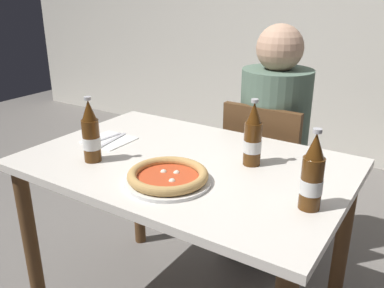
# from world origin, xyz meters

# --- Properties ---
(dining_table_main) EXTENTS (1.20, 0.80, 0.75)m
(dining_table_main) POSITION_xyz_m (0.00, 0.00, 0.64)
(dining_table_main) COLOR silver
(dining_table_main) RESTS_ON ground_plane
(chair_behind_table) EXTENTS (0.41, 0.41, 0.85)m
(chair_behind_table) POSITION_xyz_m (0.09, 0.61, 0.48)
(chair_behind_table) COLOR brown
(chair_behind_table) RESTS_ON ground_plane
(diner_seated) EXTENTS (0.34, 0.34, 1.21)m
(diner_seated) POSITION_xyz_m (0.09, 0.66, 0.58)
(diner_seated) COLOR #2D3342
(diner_seated) RESTS_ON ground_plane
(pizza_margherita_near) EXTENTS (0.29, 0.29, 0.04)m
(pizza_margherita_near) POSITION_xyz_m (0.06, -0.19, 0.77)
(pizza_margherita_near) COLOR white
(pizza_margherita_near) RESTS_ON dining_table_main
(beer_bottle_left) EXTENTS (0.07, 0.07, 0.25)m
(beer_bottle_left) POSITION_xyz_m (0.51, -0.10, 0.85)
(beer_bottle_left) COLOR #512D0F
(beer_bottle_left) RESTS_ON dining_table_main
(beer_bottle_center) EXTENTS (0.07, 0.07, 0.25)m
(beer_bottle_center) POSITION_xyz_m (-0.29, -0.19, 0.85)
(beer_bottle_center) COLOR #512D0F
(beer_bottle_center) RESTS_ON dining_table_main
(beer_bottle_right) EXTENTS (0.07, 0.07, 0.25)m
(beer_bottle_right) POSITION_xyz_m (0.23, 0.10, 0.85)
(beer_bottle_right) COLOR #512D0F
(beer_bottle_right) RESTS_ON dining_table_main
(napkin_with_cutlery) EXTENTS (0.18, 0.19, 0.01)m
(napkin_with_cutlery) POSITION_xyz_m (-0.39, -0.00, 0.75)
(napkin_with_cutlery) COLOR white
(napkin_with_cutlery) RESTS_ON dining_table_main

